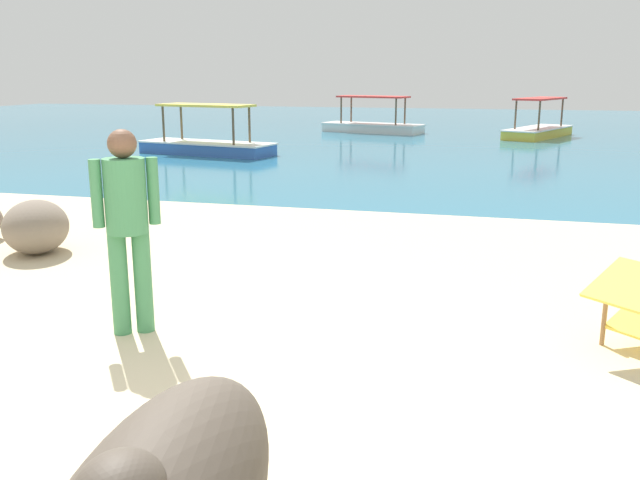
% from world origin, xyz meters
% --- Properties ---
extents(sand_beach, '(18.00, 14.00, 0.04)m').
position_xyz_m(sand_beach, '(0.00, 0.00, 0.02)').
color(sand_beach, beige).
rests_on(sand_beach, ground).
extents(water_surface, '(60.00, 36.00, 0.03)m').
position_xyz_m(water_surface, '(0.00, 22.00, 0.00)').
color(water_surface, teal).
rests_on(water_surface, ground).
extents(person_standing, '(0.44, 0.32, 1.62)m').
position_xyz_m(person_standing, '(-0.90, 1.62, 0.99)').
color(person_standing, '#428956').
rests_on(person_standing, sand_beach).
extents(shore_rock_large, '(1.07, 1.16, 0.62)m').
position_xyz_m(shore_rock_large, '(-3.26, 3.60, 0.35)').
color(shore_rock_large, gray).
rests_on(shore_rock_large, sand_beach).
extents(boat_blue, '(3.83, 1.84, 1.29)m').
position_xyz_m(boat_blue, '(-5.58, 13.67, 0.29)').
color(boat_blue, '#3866B7').
rests_on(boat_blue, water_surface).
extents(boat_yellow, '(2.48, 3.83, 1.29)m').
position_xyz_m(boat_yellow, '(3.05, 21.01, 0.29)').
color(boat_yellow, gold).
rests_on(boat_yellow, water_surface).
extents(boat_white, '(3.85, 2.12, 1.29)m').
position_xyz_m(boat_white, '(-2.63, 21.56, 0.29)').
color(boat_white, white).
rests_on(boat_white, water_surface).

